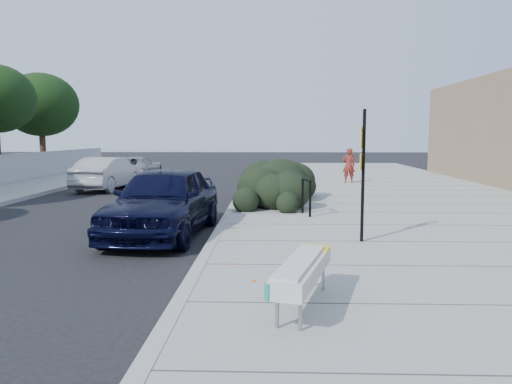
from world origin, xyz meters
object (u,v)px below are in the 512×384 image
(sign_post, at_px, (363,168))
(sedan_navy, at_px, (164,201))
(pedestrian, at_px, (349,165))
(suv_silver, at_px, (136,168))
(bike_rack, at_px, (306,193))
(wagon_silver, at_px, (108,173))
(bench, at_px, (303,270))

(sign_post, xyz_separation_m, sedan_navy, (-4.52, 1.26, -0.89))
(sedan_navy, bearing_deg, pedestrian, 67.04)
(sedan_navy, xyz_separation_m, suv_silver, (-4.66, 14.48, -0.20))
(sign_post, distance_m, sedan_navy, 4.77)
(sedan_navy, height_order, suv_silver, sedan_navy)
(bike_rack, height_order, wagon_silver, wagon_silver)
(wagon_silver, bearing_deg, bench, 122.93)
(bike_rack, relative_size, sedan_navy, 0.21)
(bench, height_order, pedestrian, pedestrian)
(bike_rack, bearing_deg, wagon_silver, 121.97)
(bike_rack, xyz_separation_m, wagon_silver, (-8.24, 7.72, -0.06))
(suv_silver, bearing_deg, bench, 108.96)
(bike_rack, bearing_deg, pedestrian, 59.88)
(bike_rack, xyz_separation_m, sedan_navy, (-3.58, -2.24, 0.07))
(bike_rack, distance_m, suv_silver, 14.75)
(bike_rack, xyz_separation_m, pedestrian, (2.67, 9.80, 0.19))
(pedestrian, bearing_deg, sedan_navy, 61.43)
(bike_rack, bearing_deg, sedan_navy, -162.88)
(bench, xyz_separation_m, bike_rack, (0.56, 7.65, 0.13))
(bike_rack, height_order, pedestrian, pedestrian)
(sign_post, bearing_deg, pedestrian, 97.55)
(sign_post, height_order, wagon_silver, sign_post)
(sign_post, xyz_separation_m, suv_silver, (-9.18, 15.73, -1.09))
(bench, height_order, bike_rack, bike_rack)
(bench, distance_m, sedan_navy, 6.20)
(pedestrian, bearing_deg, bench, 78.38)
(sign_post, xyz_separation_m, pedestrian, (1.73, 13.29, -0.76))
(suv_silver, bearing_deg, sign_post, 118.10)
(suv_silver, bearing_deg, bike_rack, 121.81)
(sedan_navy, distance_m, suv_silver, 15.21)
(bench, height_order, suv_silver, suv_silver)
(suv_silver, bearing_deg, wagon_silver, 87.84)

